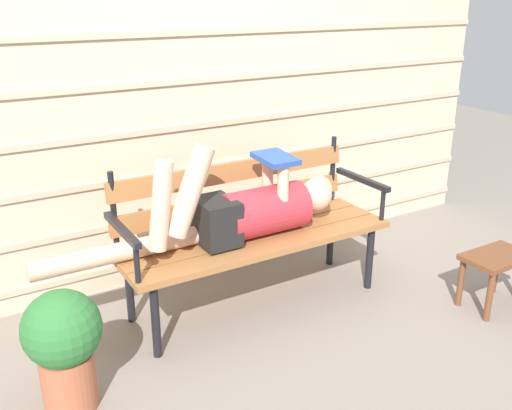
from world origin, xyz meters
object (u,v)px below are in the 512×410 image
reclining_person (241,211)px  footstool (496,266)px  potted_plant (64,344)px  park_bench (250,224)px

reclining_person → footstool: reclining_person is taller
footstool → potted_plant: potted_plant is taller
reclining_person → potted_plant: (-1.06, -0.34, -0.28)m
potted_plant → reclining_person: bearing=18.0°
potted_plant → footstool: bearing=-9.3°
footstool → potted_plant: (-2.32, 0.38, 0.07)m
reclining_person → potted_plant: size_ratio=3.04×
park_bench → reclining_person: bearing=-143.3°
footstool → potted_plant: 2.35m
park_bench → footstool: bearing=-34.4°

